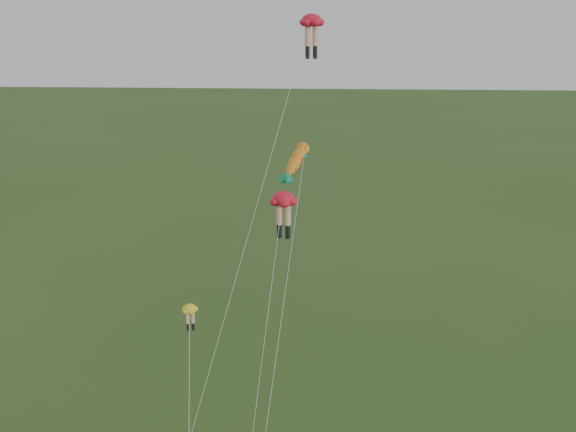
{
  "coord_description": "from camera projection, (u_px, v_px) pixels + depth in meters",
  "views": [
    {
      "loc": [
        4.62,
        -30.96,
        24.69
      ],
      "look_at": [
        2.9,
        6.0,
        11.93
      ],
      "focal_mm": 40.0,
      "sensor_mm": 36.0,
      "label": 1
    }
  ],
  "objects": [
    {
      "name": "legs_kite_red_high",
      "position": [
        310.0,
        28.0,
        40.86
      ],
      "size": [
        7.79,
        13.26,
        23.61
      ],
      "rotation": [
        0.0,
        0.0,
        0.21
      ],
      "color": "red",
      "rests_on": "ground"
    },
    {
      "name": "legs_kite_red_mid",
      "position": [
        283.0,
        205.0,
        34.53
      ],
      "size": [
        2.75,
        5.86,
        14.74
      ],
      "rotation": [
        0.0,
        0.0,
        -0.17
      ],
      "color": "red",
      "rests_on": "ground"
    },
    {
      "name": "legs_kite_yellow",
      "position": [
        190.0,
        317.0,
        36.54
      ],
      "size": [
        1.27,
        5.78,
        8.03
      ],
      "rotation": [
        0.0,
        0.0,
        0.25
      ],
      "color": "yellow",
      "rests_on": "ground"
    },
    {
      "name": "fish_kite",
      "position": [
        297.0,
        161.0,
        40.17
      ],
      "size": [
        2.75,
        12.78,
        16.13
      ],
      "rotation": [
        0.56,
        0.0,
        -0.46
      ],
      "color": "gold",
      "rests_on": "ground"
    }
  ]
}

